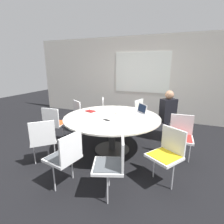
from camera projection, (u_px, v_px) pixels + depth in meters
ground_plane at (112, 149)px, 3.85m from camera, size 16.00×16.00×0.00m
wall_back at (142, 78)px, 5.81m from camera, size 8.00×0.07×2.70m
conference_table at (112, 121)px, 3.68m from camera, size 2.00×2.00×0.75m
chair_0 at (173, 117)px, 4.35m from camera, size 0.61×0.61×0.88m
chair_1 at (142, 113)px, 4.76m from camera, size 0.53×0.55×0.88m
chair_2 at (108, 110)px, 5.03m from camera, size 0.57×0.58×0.88m
chair_3 at (82, 113)px, 4.76m from camera, size 0.60×0.59×0.88m
chair_4 at (54, 122)px, 4.03m from camera, size 0.48×0.46×0.88m
chair_5 at (43, 138)px, 3.15m from camera, size 0.61×0.61×0.88m
chair_6 at (65, 155)px, 2.56m from camera, size 0.49×0.51×0.88m
chair_7 at (113, 161)px, 2.38m from camera, size 0.55×0.56×0.88m
chair_8 at (167, 151)px, 2.66m from camera, size 0.60×0.59×0.88m
chair_9 at (181, 134)px, 3.33m from camera, size 0.46×0.44×0.88m
person_0 at (168, 112)px, 4.14m from camera, size 0.41×0.41×1.23m
laptop at (140, 111)px, 3.86m from camera, size 0.40×0.40×0.21m
spiral_notebook at (90, 111)px, 4.03m from camera, size 0.25×0.21×0.02m
coffee_cup at (117, 112)px, 3.82m from camera, size 0.09×0.09×0.08m
cell_phone at (107, 120)px, 3.41m from camera, size 0.16×0.12×0.01m
handbag at (87, 123)px, 5.10m from camera, size 0.36×0.16×0.28m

